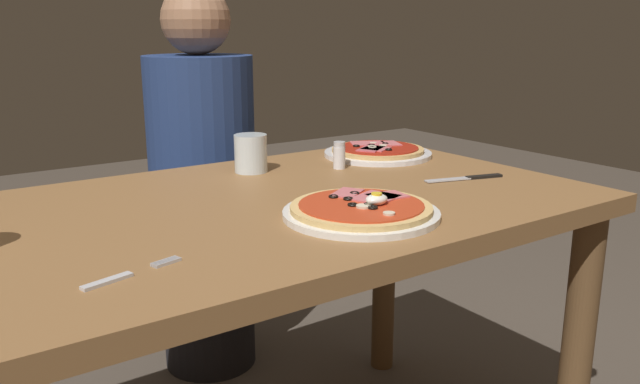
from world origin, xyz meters
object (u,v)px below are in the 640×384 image
Objects in this scene: salt_shaker at (339,155)px; diner_person at (204,195)px; water_glass_far at (251,156)px; dining_table at (279,249)px; pizza_across_left at (378,152)px; pizza_foreground at (362,210)px; fork at (125,275)px; knife at (469,178)px.

diner_person is at bearing 104.21° from salt_shaker.
dining_table is at bearing -106.98° from water_glass_far.
pizza_across_left is 4.32× the size of salt_shaker.
dining_table is at bearing 107.26° from pizza_foreground.
dining_table is 8.21× the size of fork.
knife reaches higher than fork.
fork is at bearing -149.23° from salt_shaker.
pizza_foreground is 3.21× the size of water_glass_far.
pizza_foreground is at bearing -72.74° from dining_table.
dining_table is at bearing 78.15° from diner_person.
diner_person reaches higher than salt_shaker.
diner_person is (-0.31, 0.45, -0.17)m from pizza_across_left.
pizza_across_left is at bearing 90.03° from knife.
pizza_foreground is at bearing -92.06° from water_glass_far.
pizza_across_left is at bearing -3.86° from water_glass_far.
fork is 0.86m from knife.
water_glass_far is 0.58× the size of fork.
pizza_across_left reaches higher than fork.
salt_shaker is at bearing 124.28° from knife.
pizza_foreground is 0.42m from salt_shaker.
dining_table is 6.65× the size of knife.
knife is (0.38, -0.35, -0.04)m from water_glass_far.
fork is 0.13× the size of diner_person.
pizza_across_left is (0.45, 0.23, 0.12)m from dining_table.
salt_shaker is at bearing 59.16° from pizza_foreground.
water_glass_far is at bearing 136.67° from knife.
dining_table is 4.43× the size of pizza_across_left.
fork is (-0.47, -0.49, -0.04)m from water_glass_far.
pizza_across_left is at bearing 47.22° from pizza_foreground.
knife is at bearing -43.33° from water_glass_far.
fork is at bearing 59.65° from diner_person.
pizza_foreground is 0.40m from knife.
water_glass_far reaches higher than pizza_foreground.
knife is at bearing -55.72° from salt_shaker.
pizza_foreground is at bearing -166.49° from knife.
pizza_foreground is 4.34× the size of salt_shaker.
pizza_foreground is 1.00× the size of pizza_across_left.
water_glass_far is at bearing 176.14° from pizza_across_left.
fork is at bearing -151.26° from pizza_across_left.
salt_shaker is at bearing 30.77° from fork.
pizza_across_left is at bearing 28.74° from fork.
fork is 0.81× the size of knife.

